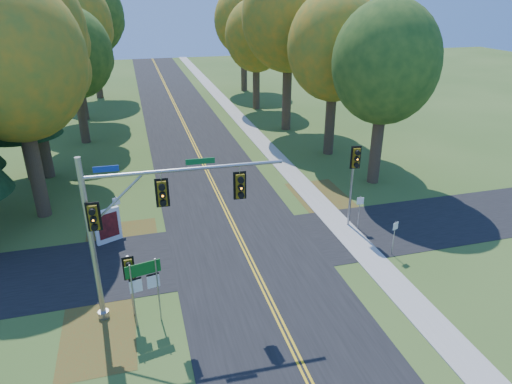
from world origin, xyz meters
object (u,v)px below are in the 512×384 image
object	(u,v)px
traffic_mast	(140,216)
east_signal_pole	(355,167)
info_kiosk	(108,226)
route_sign_cluster	(144,281)

from	to	relation	value
traffic_mast	east_signal_pole	world-z (taller)	traffic_mast
info_kiosk	east_signal_pole	bearing A→B (deg)	-32.81
info_kiosk	route_sign_cluster	bearing A→B (deg)	-101.84
east_signal_pole	traffic_mast	bearing A→B (deg)	-149.01
route_sign_cluster	info_kiosk	bearing A→B (deg)	91.27
east_signal_pole	route_sign_cluster	distance (m)	13.45
traffic_mast	route_sign_cluster	xyz separation A→B (m)	(-0.13, -0.81, -2.57)
route_sign_cluster	info_kiosk	xyz separation A→B (m)	(-1.73, 7.61, -1.18)
traffic_mast	info_kiosk	size ratio (longest dim) A/B	4.03
east_signal_pole	info_kiosk	bearing A→B (deg)	-179.11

